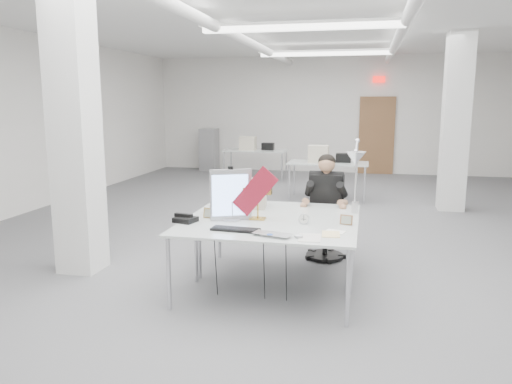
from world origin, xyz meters
TOP-DOWN VIEW (x-y plane):
  - room_shell at (0.04, 0.13)m, footprint 10.04×14.04m
  - desk_main at (0.00, -2.50)m, footprint 1.80×0.90m
  - desk_second at (0.00, -1.60)m, footprint 1.80×0.90m
  - bg_desk_a at (0.20, 3.00)m, footprint 1.60×0.80m
  - bg_desk_b at (-1.80, 5.20)m, footprint 1.60×0.80m
  - filing_cabinet at (-3.50, 6.65)m, footprint 0.45×0.55m
  - office_chair at (0.48, -0.94)m, footprint 0.59×0.59m
  - seated_person at (0.48, -0.99)m, footprint 0.50×0.62m
  - monitor at (-0.41, -2.22)m, footprint 0.41×0.21m
  - pennant at (-0.14, -2.25)m, footprint 0.49×0.05m
  - keyboard at (-0.25, -2.62)m, footprint 0.48×0.19m
  - laptop at (0.12, -2.80)m, footprint 0.41×0.32m
  - mouse at (0.38, -2.76)m, footprint 0.09×0.06m
  - bankers_lamp at (-0.14, -2.12)m, footprint 0.29×0.12m
  - desk_phone at (-0.84, -2.40)m, footprint 0.25×0.23m
  - picture_frame_left at (-0.66, -2.18)m, footprint 0.14×0.06m
  - picture_frame_right at (0.78, -2.16)m, footprint 0.13×0.06m
  - desk_clock at (0.36, -2.22)m, footprint 0.11×0.04m
  - paper_stack_a at (0.48, -2.73)m, footprint 0.22×0.30m
  - paper_stack_b at (0.66, -2.57)m, footprint 0.18×0.24m
  - paper_stack_c at (0.69, -2.47)m, footprint 0.22×0.18m
  - beige_monitor at (-0.35, -1.54)m, footprint 0.39×0.37m
  - architect_lamp at (0.85, -1.82)m, footprint 0.40×0.68m

SIDE VIEW (x-z plane):
  - office_chair at x=0.48m, z-range 0.00..1.18m
  - filing_cabinet at x=-3.50m, z-range 0.00..1.20m
  - desk_main at x=0.00m, z-range 0.73..0.75m
  - desk_second at x=0.00m, z-range 0.73..0.75m
  - bg_desk_a at x=0.20m, z-range 0.73..0.75m
  - bg_desk_b at x=-1.80m, z-range 0.73..0.75m
  - paper_stack_c at x=0.69m, z-range 0.76..0.76m
  - paper_stack_a at x=0.48m, z-range 0.76..0.76m
  - paper_stack_b at x=0.66m, z-range 0.76..0.76m
  - keyboard at x=-0.25m, z-range 0.76..0.78m
  - laptop at x=0.12m, z-range 0.76..0.78m
  - mouse at x=0.38m, z-range 0.76..0.79m
  - desk_phone at x=-0.84m, z-range 0.76..0.81m
  - desk_clock at x=0.36m, z-range 0.75..0.86m
  - picture_frame_right at x=0.78m, z-range 0.75..0.86m
  - picture_frame_left at x=-0.66m, z-range 0.75..0.86m
  - seated_person at x=0.48m, z-range 0.45..1.35m
  - bankers_lamp at x=-0.14m, z-range 0.76..1.08m
  - beige_monitor at x=-0.35m, z-range 0.75..1.08m
  - monitor at x=-0.41m, z-range 0.75..1.29m
  - pennant at x=-0.14m, z-range 0.81..1.34m
  - architect_lamp at x=0.85m, z-range 0.75..1.58m
  - room_shell at x=0.04m, z-range 0.07..3.31m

